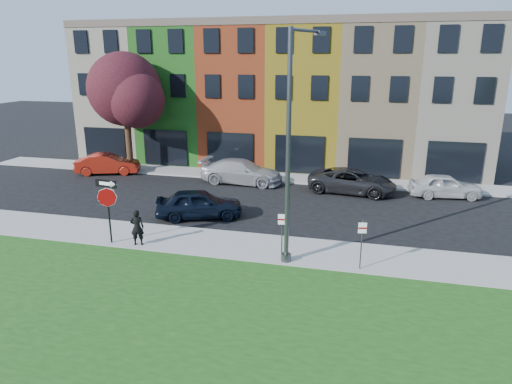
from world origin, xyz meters
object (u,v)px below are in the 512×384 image
(man, at_px, (137,227))
(street_lamp, at_px, (291,150))
(stop_sign, at_px, (107,198))
(sedan_near, at_px, (199,204))

(man, height_order, street_lamp, street_lamp)
(stop_sign, relative_size, street_lamp, 0.32)
(stop_sign, distance_m, man, 1.77)
(sedan_near, xyz_separation_m, street_lamp, (5.38, -4.13, 3.83))
(man, bearing_deg, street_lamp, 164.49)
(man, relative_size, sedan_near, 0.34)
(stop_sign, distance_m, sedan_near, 5.18)
(stop_sign, bearing_deg, street_lamp, 8.02)
(man, height_order, sedan_near, man)
(stop_sign, xyz_separation_m, man, (1.25, 0.10, -1.25))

